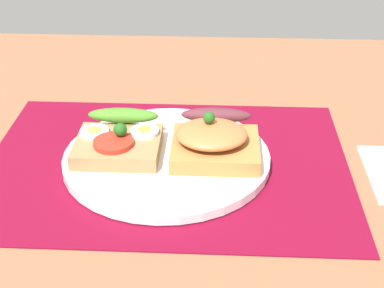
{
  "coord_description": "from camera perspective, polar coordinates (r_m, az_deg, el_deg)",
  "views": [
    {
      "loc": [
        5.93,
        -58.74,
        36.8
      ],
      "look_at": [
        3.0,
        0.0,
        2.9
      ],
      "focal_mm": 54.55,
      "sensor_mm": 36.0,
      "label": 1
    }
  ],
  "objects": [
    {
      "name": "plate",
      "position": [
        0.69,
        -2.49,
        -1.41
      ],
      "size": [
        24.42,
        24.42,
        1.1
      ],
      "primitive_type": "cylinder",
      "color": "white",
      "rests_on": "placemat"
    },
    {
      "name": "placemat",
      "position": [
        0.69,
        -2.47,
        -1.9
      ],
      "size": [
        43.01,
        31.98,
        0.3
      ],
      "primitive_type": "cube",
      "color": "maroon",
      "rests_on": "ground_plane"
    },
    {
      "name": "ground_plane",
      "position": [
        0.7,
        -2.44,
        -3.11
      ],
      "size": [
        120.0,
        90.0,
        3.2
      ],
      "primitive_type": "cube",
      "color": "brown"
    },
    {
      "name": "sandwich_salmon",
      "position": [
        0.68,
        2.15,
        0.4
      ],
      "size": [
        10.17,
        10.66,
        5.33
      ],
      "color": "olive",
      "rests_on": "plate"
    },
    {
      "name": "sandwich_egg_tomato",
      "position": [
        0.69,
        -7.18,
        0.35
      ],
      "size": [
        9.9,
        10.1,
        3.98
      ],
      "color": "olive",
      "rests_on": "plate"
    }
  ]
}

